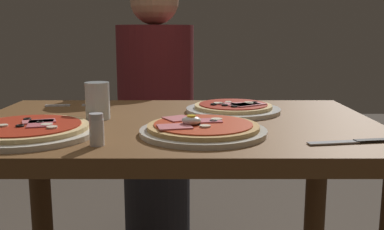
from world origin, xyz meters
name	(u,v)px	position (x,y,z in m)	size (l,w,h in m)	color
dining_table	(176,169)	(0.00, 0.00, 0.59)	(1.06, 0.71, 0.72)	brown
pizza_foreground	(204,129)	(0.07, -0.16, 0.74)	(0.29, 0.29, 0.05)	silver
pizza_across_left	(28,130)	(-0.33, -0.17, 0.74)	(0.32, 0.32, 0.03)	silver
pizza_across_right	(235,108)	(0.17, 0.13, 0.74)	(0.27, 0.27, 0.03)	white
water_glass_near	(99,103)	(-0.20, 0.02, 0.77)	(0.06, 0.06, 0.10)	silver
fork	(69,105)	(-0.35, 0.23, 0.73)	(0.16, 0.03, 0.00)	silver
knife	(360,142)	(0.40, -0.23, 0.73)	(0.20, 0.05, 0.01)	silver
salt_shaker	(98,130)	(-0.15, -0.26, 0.76)	(0.03, 0.03, 0.07)	white
diner_person	(158,125)	(-0.11, 0.72, 0.56)	(0.32, 0.32, 1.18)	black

